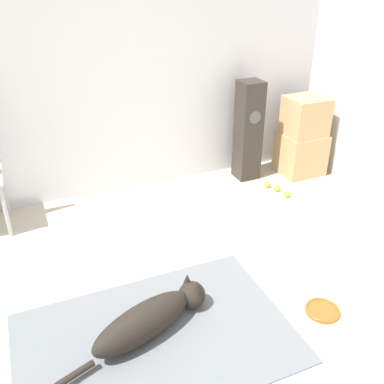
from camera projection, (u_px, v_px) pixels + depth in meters
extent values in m
plane|color=#BCB29E|center=(151.00, 346.00, 2.59)|extent=(12.00, 12.00, 0.00)
cube|color=silver|center=(68.00, 64.00, 3.68)|extent=(8.00, 0.06, 2.55)
cube|color=slate|center=(156.00, 338.00, 2.64)|extent=(1.67, 1.11, 0.01)
ellipsoid|color=black|center=(143.00, 323.00, 2.58)|extent=(0.73, 0.43, 0.24)
sphere|color=black|center=(192.00, 295.00, 2.83)|extent=(0.18, 0.18, 0.18)
cone|color=black|center=(187.00, 279.00, 2.82)|extent=(0.06, 0.06, 0.08)
cone|color=black|center=(198.00, 287.00, 2.76)|extent=(0.06, 0.06, 0.08)
cylinder|color=black|center=(75.00, 374.00, 2.34)|extent=(0.23, 0.11, 0.04)
cylinder|color=#DB511E|center=(322.00, 311.00, 2.84)|extent=(0.23, 0.23, 0.02)
torus|color=#DB511E|center=(323.00, 310.00, 2.84)|extent=(0.23, 0.23, 0.02)
cube|color=tan|center=(300.00, 153.00, 4.62)|extent=(0.44, 0.40, 0.45)
cube|color=tan|center=(305.00, 116.00, 4.41)|extent=(0.40, 0.36, 0.40)
cube|color=#2D2823|center=(248.00, 131.00, 4.39)|extent=(0.23, 0.23, 1.03)
cylinder|color=#4C4C51|center=(255.00, 118.00, 4.21)|extent=(0.13, 0.00, 0.13)
cylinder|color=#A8A8AD|center=(6.00, 212.00, 3.52)|extent=(0.04, 0.04, 0.47)
cylinder|color=#A8A8AD|center=(4.00, 191.00, 3.85)|extent=(0.04, 0.04, 0.47)
sphere|color=#C6E033|center=(267.00, 184.00, 4.39)|extent=(0.07, 0.07, 0.07)
sphere|color=#C6E033|center=(277.00, 188.00, 4.32)|extent=(0.07, 0.07, 0.07)
sphere|color=#C6E033|center=(287.00, 194.00, 4.21)|extent=(0.07, 0.07, 0.07)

